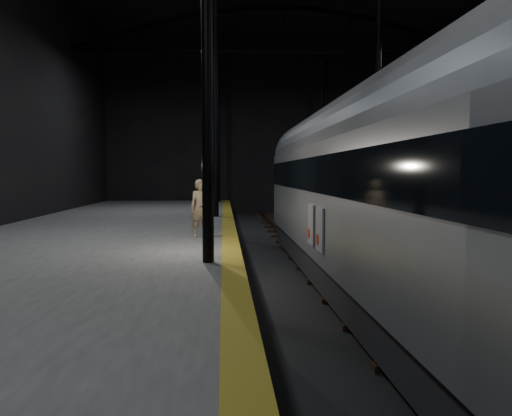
{
  "coord_description": "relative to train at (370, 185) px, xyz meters",
  "views": [
    {
      "loc": [
        -3.45,
        -15.26,
        3.02
      ],
      "look_at": [
        -2.5,
        -0.77,
        2.0
      ],
      "focal_mm": 35.0,
      "sensor_mm": 36.0,
      "label": 1
    }
  ],
  "objects": [
    {
      "name": "ground",
      "position": [
        0.0,
        3.7,
        -2.74
      ],
      "size": [
        44.0,
        44.0,
        0.0
      ],
      "primitive_type": "plane",
      "color": "black",
      "rests_on": "ground"
    },
    {
      "name": "platform_left",
      "position": [
        -7.5,
        3.7,
        -2.24
      ],
      "size": [
        9.0,
        43.8,
        1.0
      ],
      "primitive_type": "cube",
      "color": "#4B4B49",
      "rests_on": "ground"
    },
    {
      "name": "tactile_strip",
      "position": [
        -3.25,
        3.7,
        -1.73
      ],
      "size": [
        0.5,
        43.8,
        0.01
      ],
      "primitive_type": "cube",
      "color": "olive",
      "rests_on": "platform_left"
    },
    {
      "name": "track",
      "position": [
        0.0,
        3.7,
        -2.67
      ],
      "size": [
        2.4,
        43.0,
        0.24
      ],
      "color": "#3F3328",
      "rests_on": "ground"
    },
    {
      "name": "train",
      "position": [
        0.0,
        0.0,
        0.0
      ],
      "size": [
        2.75,
        18.36,
        4.91
      ],
      "color": "#9D9FA5",
      "rests_on": "ground"
    },
    {
      "name": "woman",
      "position": [
        -4.17,
        4.24,
        -0.82
      ],
      "size": [
        0.73,
        0.55,
        1.83
      ],
      "primitive_type": "imported",
      "rotation": [
        0.0,
        0.0,
        0.18
      ],
      "color": "#9E8460",
      "rests_on": "platform_left"
    }
  ]
}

